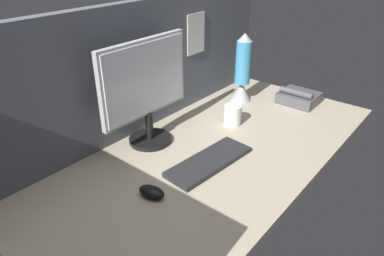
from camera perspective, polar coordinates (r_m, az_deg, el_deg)
name	(u,v)px	position (r cm, az deg, el deg)	size (l,w,h in cm)	color
ground_plane	(200,161)	(141.05, 1.25, -5.37)	(180.00, 80.00, 3.00)	tan
cubicle_wall_back	(130,71)	(151.73, -9.92, 9.04)	(180.00, 5.50, 55.33)	#565B66
monitor	(146,88)	(142.19, -7.47, 6.42)	(43.64, 18.00, 43.59)	black
keyboard	(209,162)	(136.43, 2.80, -5.43)	(37.00, 13.00, 2.00)	#262628
mouse	(152,192)	(121.04, -6.55, -10.20)	(5.60, 9.60, 3.40)	black
mug_ceramic_white	(233,115)	(164.55, 6.63, 2.16)	(11.41, 8.05, 9.37)	white
lava_lamp	(242,73)	(186.65, 8.15, 8.73)	(10.94, 10.94, 35.81)	#A5A5AD
desk_phone	(299,97)	(193.75, 16.82, 4.76)	(17.04, 19.03, 8.80)	#4C4C51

